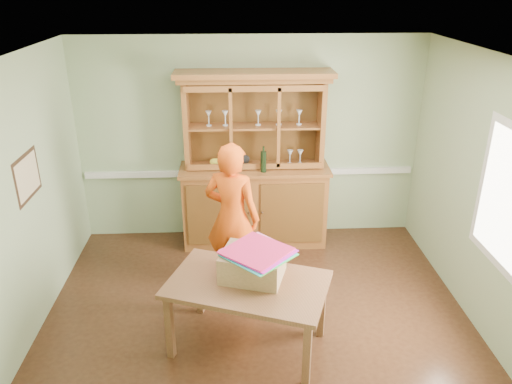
{
  "coord_description": "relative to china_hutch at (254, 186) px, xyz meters",
  "views": [
    {
      "loc": [
        -0.22,
        -4.32,
        3.35
      ],
      "look_at": [
        0.0,
        0.4,
        1.29
      ],
      "focal_mm": 35.0,
      "sensor_mm": 36.0,
      "label": 1
    }
  ],
  "objects": [
    {
      "name": "floor",
      "position": [
        -0.05,
        -1.74,
        -0.8
      ],
      "size": [
        4.5,
        4.5,
        0.0
      ],
      "primitive_type": "plane",
      "color": "#452816",
      "rests_on": "ground"
    },
    {
      "name": "ceiling",
      "position": [
        -0.05,
        -1.74,
        1.9
      ],
      "size": [
        4.5,
        4.5,
        0.0
      ],
      "primitive_type": "plane",
      "rotation": [
        3.14,
        0.0,
        0.0
      ],
      "color": "white",
      "rests_on": "wall_back"
    },
    {
      "name": "wall_back",
      "position": [
        -0.05,
        0.26,
        0.55
      ],
      "size": [
        4.5,
        0.0,
        4.5
      ],
      "primitive_type": "plane",
      "rotation": [
        1.57,
        0.0,
        0.0
      ],
      "color": "#8FA77D",
      "rests_on": "floor"
    },
    {
      "name": "wall_left",
      "position": [
        -2.3,
        -1.74,
        0.55
      ],
      "size": [
        0.0,
        4.0,
        4.0
      ],
      "primitive_type": "plane",
      "rotation": [
        1.57,
        0.0,
        1.57
      ],
      "color": "#8FA77D",
      "rests_on": "floor"
    },
    {
      "name": "wall_right",
      "position": [
        2.2,
        -1.74,
        0.55
      ],
      "size": [
        0.0,
        4.0,
        4.0
      ],
      "primitive_type": "plane",
      "rotation": [
        1.57,
        0.0,
        -1.57
      ],
      "color": "#8FA77D",
      "rests_on": "floor"
    },
    {
      "name": "wall_front",
      "position": [
        -0.05,
        -3.74,
        0.55
      ],
      "size": [
        4.5,
        0.0,
        4.5
      ],
      "primitive_type": "plane",
      "rotation": [
        -1.57,
        0.0,
        0.0
      ],
      "color": "#8FA77D",
      "rests_on": "floor"
    },
    {
      "name": "chair_rail",
      "position": [
        -0.05,
        0.24,
        0.1
      ],
      "size": [
        4.41,
        0.05,
        0.08
      ],
      "primitive_type": "cube",
      "color": "silver",
      "rests_on": "wall_back"
    },
    {
      "name": "framed_map",
      "position": [
        -2.28,
        -1.44,
        0.75
      ],
      "size": [
        0.03,
        0.6,
        0.46
      ],
      "color": "#352215",
      "rests_on": "wall_left"
    },
    {
      "name": "window_panel",
      "position": [
        2.18,
        -2.04,
        0.7
      ],
      "size": [
        0.03,
        0.96,
        1.36
      ],
      "color": "silver",
      "rests_on": "wall_right"
    },
    {
      "name": "china_hutch",
      "position": [
        0.0,
        0.0,
        0.0
      ],
      "size": [
        1.95,
        0.64,
        2.29
      ],
      "color": "brown",
      "rests_on": "floor"
    },
    {
      "name": "dining_table",
      "position": [
        -0.16,
        -2.14,
        -0.16
      ],
      "size": [
        1.67,
        1.32,
        0.73
      ],
      "rotation": [
        0.0,
        0.0,
        -0.35
      ],
      "color": "brown",
      "rests_on": "floor"
    },
    {
      "name": "cardboard_box",
      "position": [
        -0.11,
        -2.05,
        0.06
      ],
      "size": [
        0.67,
        0.59,
        0.26
      ],
      "primitive_type": "cube",
      "rotation": [
        0.0,
        0.0,
        -0.29
      ],
      "color": "#AA8157",
      "rests_on": "dining_table"
    },
    {
      "name": "kite_stack",
      "position": [
        -0.08,
        -2.09,
        0.21
      ],
      "size": [
        0.73,
        0.73,
        0.04
      ],
      "rotation": [
        0.0,
        0.0,
        0.77
      ],
      "color": "green",
      "rests_on": "cardboard_box"
    },
    {
      "name": "person",
      "position": [
        -0.3,
        -1.07,
        0.07
      ],
      "size": [
        0.74,
        0.62,
        1.74
      ],
      "primitive_type": "imported",
      "rotation": [
        0.0,
        0.0,
        2.78
      ],
      "color": "#EA4F0E",
      "rests_on": "floor"
    }
  ]
}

